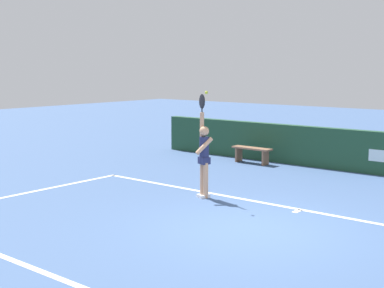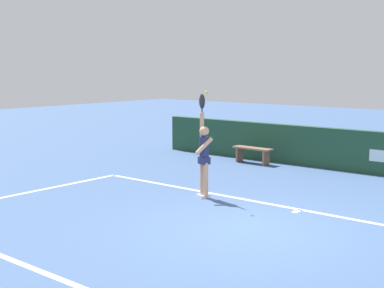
{
  "view_description": "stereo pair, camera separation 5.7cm",
  "coord_description": "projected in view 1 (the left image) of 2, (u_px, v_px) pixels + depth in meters",
  "views": [
    {
      "loc": [
        5.35,
        -8.32,
        2.98
      ],
      "look_at": [
        -2.52,
        1.26,
        1.24
      ],
      "focal_mm": 51.16,
      "sensor_mm": 36.0,
      "label": 1
    },
    {
      "loc": [
        5.4,
        -8.28,
        2.98
      ],
      "look_at": [
        -2.52,
        1.26,
        1.24
      ],
      "focal_mm": 51.16,
      "sensor_mm": 36.0,
      "label": 2
    }
  ],
  "objects": [
    {
      "name": "courtside_bench_far",
      "position": [
        252.0,
        151.0,
        17.06
      ],
      "size": [
        1.33,
        0.39,
        0.5
      ],
      "color": "#8B6248",
      "rests_on": "ground"
    },
    {
      "name": "tennis_ball",
      "position": [
        206.0,
        93.0,
        11.92
      ],
      "size": [
        0.07,
        0.07,
        0.07
      ],
      "color": "yellow"
    },
    {
      "name": "ground_plane",
      "position": [
        254.0,
        229.0,
        10.14
      ],
      "size": [
        60.0,
        60.0,
        0.0
      ],
      "primitive_type": "plane",
      "color": "#3F5A86"
    },
    {
      "name": "tennis_player",
      "position": [
        204.0,
        155.0,
        12.49
      ],
      "size": [
        0.46,
        0.46,
        2.4
      ],
      "color": "tan",
      "rests_on": "ground"
    },
    {
      "name": "court_lines",
      "position": [
        223.0,
        242.0,
        9.41
      ],
      "size": [
        11.77,
        5.71,
        0.0
      ],
      "color": "white",
      "rests_on": "ground"
    }
  ]
}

